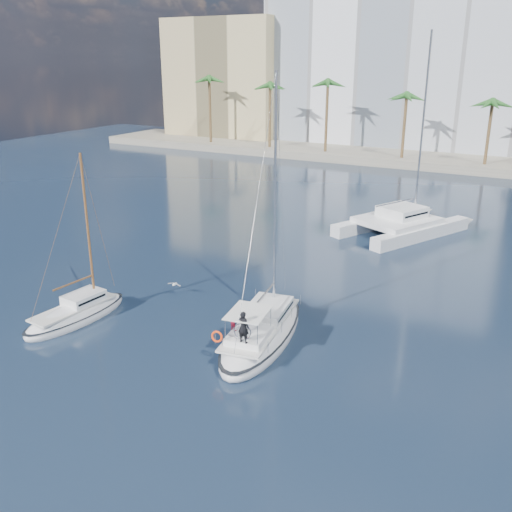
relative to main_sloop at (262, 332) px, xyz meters
The scene contains 10 objects.
ground 3.09m from the main_sloop, 143.21° to the left, with size 160.00×160.00×0.00m, color black.
quay 62.87m from the main_sloop, 92.23° to the left, with size 120.00×14.00×1.20m, color gray.
building_modern 77.40m from the main_sloop, 100.92° to the left, with size 42.00×16.00×28.00m, color white.
building_tan_left 84.27m from the main_sloop, 122.11° to the left, with size 22.00×14.00×22.00m, color tan.
palm_left 69.89m from the main_sloop, 121.78° to the left, with size 3.60×3.60×12.30m.
palm_centre 59.69m from the main_sloop, 92.38° to the left, with size 3.60×3.60×12.30m.
main_sloop is the anchor object (origin of this frame).
small_sloop 11.66m from the main_sloop, 164.36° to the right, with size 2.94×7.59×10.67m.
catamaran 24.61m from the main_sloop, 87.25° to the left, with size 10.54×13.41×17.50m.
seagull 8.51m from the main_sloop, 161.86° to the left, with size 1.03×0.44×0.19m.
Camera 1 is at (16.16, -27.59, 15.32)m, focal length 40.00 mm.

